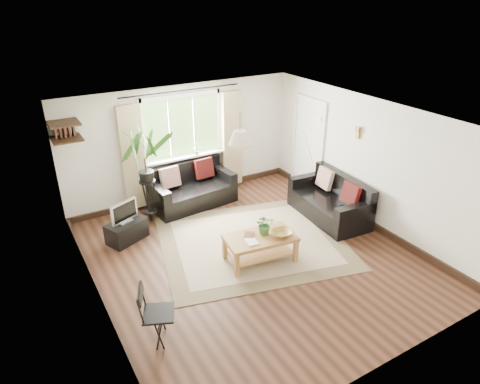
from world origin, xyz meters
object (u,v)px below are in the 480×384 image
sofa_right (329,199)px  folding_chair (159,314)px  palm_stand (147,177)px  sofa_back (192,187)px  tv_stand (127,231)px  coffee_table (260,248)px

sofa_right → folding_chair: (-4.03, -1.40, 0.01)m
palm_stand → folding_chair: bearing=-107.5°
sofa_back → tv_stand: 1.76m
sofa_back → folding_chair: size_ratio=2.08×
sofa_right → palm_stand: bearing=-114.1°
coffee_table → folding_chair: size_ratio=1.40×
coffee_table → palm_stand: bearing=116.5°
sofa_back → coffee_table: 2.43m
sofa_back → sofa_right: 2.78m
coffee_table → palm_stand: palm_stand is taller
sofa_back → palm_stand: palm_stand is taller
sofa_back → tv_stand: size_ratio=2.45×
folding_chair → tv_stand: bearing=15.9°
sofa_back → coffee_table: sofa_back is taller
coffee_table → tv_stand: 2.44m
sofa_right → coffee_table: bearing=-69.8°
tv_stand → palm_stand: (0.61, 0.47, 0.73)m
coffee_table → tv_stand: coffee_table is taller
tv_stand → folding_chair: 2.61m
palm_stand → folding_chair: size_ratio=2.23×
sofa_right → coffee_table: (-1.96, -0.56, -0.16)m
sofa_right → coffee_table: size_ratio=1.47×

